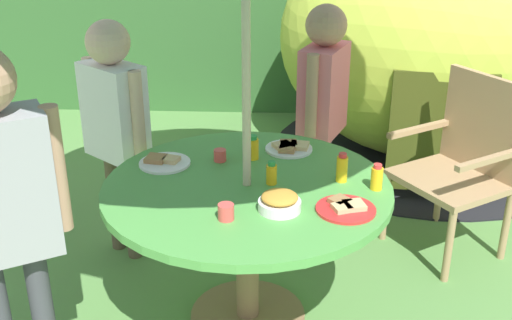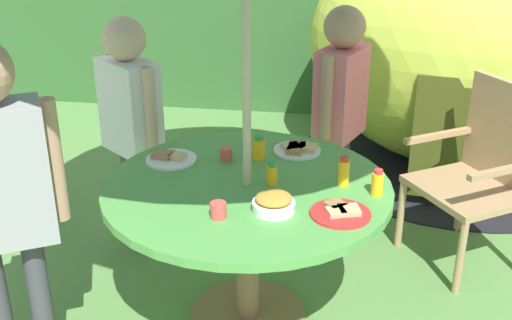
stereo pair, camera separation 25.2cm
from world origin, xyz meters
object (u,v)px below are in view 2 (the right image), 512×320
at_px(garden_table, 247,211).
at_px(plate_back_edge, 298,149).
at_px(plate_far_left, 341,212).
at_px(cup_far, 218,210).
at_px(juice_bottle_near_right, 344,172).
at_px(juice_bottle_far_right, 377,183).
at_px(cup_near, 226,154).
at_px(juice_bottle_center_front, 259,148).
at_px(snack_bowl, 274,203).
at_px(juice_bottle_near_left, 272,174).
at_px(wooden_chair, 484,167).
at_px(child_in_pink_shirt, 341,93).
at_px(plate_front_edge, 171,158).
at_px(dome_tent, 468,45).
at_px(child_in_white_shirt, 130,107).

bearing_deg(garden_table, plate_back_edge, 64.75).
height_order(plate_far_left, cup_far, cup_far).
bearing_deg(juice_bottle_near_right, juice_bottle_far_right, -27.02).
xyz_separation_m(plate_back_edge, plate_far_left, (0.22, -0.60, -0.00)).
distance_m(plate_far_left, cup_far, 0.48).
relative_size(juice_bottle_far_right, cup_near, 1.99).
distance_m(juice_bottle_far_right, juice_bottle_center_front, 0.61).
bearing_deg(juice_bottle_far_right, cup_far, -154.68).
xyz_separation_m(snack_bowl, juice_bottle_near_left, (-0.04, 0.24, 0.01)).
distance_m(wooden_chair, cup_far, 1.59).
bearing_deg(plate_far_left, child_in_pink_shirt, 91.81).
distance_m(plate_front_edge, juice_bottle_far_right, 0.96).
height_order(wooden_chair, plate_back_edge, wooden_chair).
xyz_separation_m(wooden_chair, cup_near, (-1.26, -0.48, 0.20)).
xyz_separation_m(snack_bowl, plate_back_edge, (0.04, 0.61, -0.02)).
relative_size(garden_table, plate_front_edge, 5.27).
distance_m(child_in_pink_shirt, plate_back_edge, 0.57).
bearing_deg(dome_tent, juice_bottle_far_right, -100.83).
xyz_separation_m(child_in_pink_shirt, snack_bowl, (-0.23, -1.14, -0.10)).
height_order(child_in_pink_shirt, cup_far, child_in_pink_shirt).
bearing_deg(garden_table, wooden_chair, 32.83).
height_order(child_in_pink_shirt, juice_bottle_near_right, child_in_pink_shirt).
xyz_separation_m(dome_tent, juice_bottle_near_right, (-0.80, -2.03, -0.09)).
bearing_deg(juice_bottle_near_left, plate_back_edge, 78.24).
bearing_deg(juice_bottle_near_left, child_in_pink_shirt, 73.71).
relative_size(garden_table, snack_bowl, 7.27).
bearing_deg(plate_far_left, juice_bottle_far_right, 53.70).
distance_m(dome_tent, plate_back_edge, 1.99).
xyz_separation_m(plate_back_edge, juice_bottle_center_front, (-0.17, -0.11, 0.04)).
bearing_deg(juice_bottle_near_right, plate_front_edge, 169.89).
xyz_separation_m(child_in_pink_shirt, child_in_white_shirt, (-1.07, -0.35, -0.01)).
height_order(dome_tent, juice_bottle_near_right, dome_tent).
height_order(child_in_white_shirt, plate_back_edge, child_in_white_shirt).
height_order(wooden_chair, juice_bottle_near_left, wooden_chair).
distance_m(plate_far_left, cup_near, 0.71).
relative_size(child_in_pink_shirt, juice_bottle_center_front, 11.34).
distance_m(juice_bottle_near_right, cup_near, 0.58).
xyz_separation_m(child_in_white_shirt, juice_bottle_near_left, (0.81, -0.55, -0.07)).
bearing_deg(plate_back_edge, child_in_pink_shirt, 70.64).
height_order(juice_bottle_near_left, cup_far, juice_bottle_near_left).
bearing_deg(juice_bottle_near_right, plate_back_edge, 123.99).
bearing_deg(child_in_pink_shirt, snack_bowl, 10.68).
distance_m(snack_bowl, plate_front_edge, 0.68).
height_order(child_in_pink_shirt, snack_bowl, child_in_pink_shirt).
height_order(wooden_chair, cup_near, wooden_chair).
xyz_separation_m(juice_bottle_near_right, cup_far, (-0.47, -0.36, -0.03)).
xyz_separation_m(child_in_white_shirt, plate_back_edge, (0.89, -0.18, -0.11)).
relative_size(child_in_white_shirt, juice_bottle_near_right, 9.84).
distance_m(garden_table, wooden_chair, 1.34).
bearing_deg(dome_tent, plate_front_edge, -123.69).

